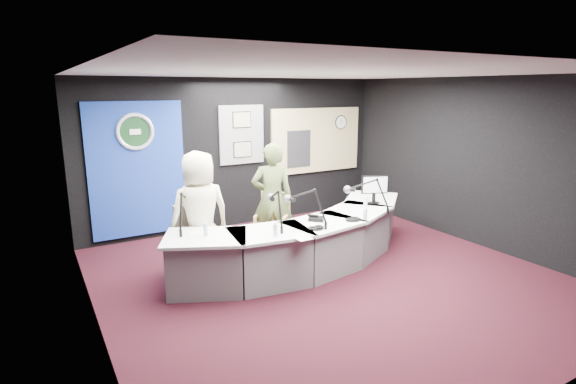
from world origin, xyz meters
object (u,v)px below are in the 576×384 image
armchair_left (201,243)px  person_woman (272,199)px  armchair_right (272,222)px  person_man (200,213)px  broadcast_desk (305,241)px

armchair_left → person_woman: size_ratio=0.50×
armchair_right → person_woman: 0.38m
person_man → armchair_right: bearing=-171.5°
armchair_right → person_man: person_man is taller
person_man → person_woman: person_woman is taller
broadcast_desk → armchair_right: (-0.16, 0.73, 0.14)m
person_woman → broadcast_desk: bearing=127.4°
person_man → person_woman: bearing=-171.5°
broadcast_desk → person_man: (-1.43, 0.52, 0.51)m
broadcast_desk → person_man: 1.61m
broadcast_desk → armchair_left: (-1.43, 0.52, 0.08)m
armchair_left → person_woman: (1.27, 0.21, 0.44)m
armchair_left → armchair_right: (1.27, 0.21, 0.07)m
broadcast_desk → person_woman: size_ratio=2.52×
broadcast_desk → person_woman: 0.91m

